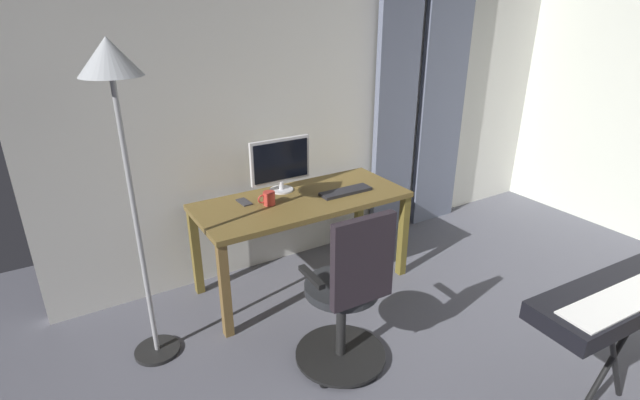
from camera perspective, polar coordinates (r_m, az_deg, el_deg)
back_room_partition at (r=4.04m, az=2.62°, el=13.37°), size 4.86×0.10×2.80m
curtain_left_panel at (r=4.66m, az=14.54°, el=11.91°), size 0.52×0.06×2.48m
curtain_right_panel at (r=4.29m, az=9.15°, el=11.43°), size 0.43×0.06×2.48m
desk at (r=3.53m, az=-2.14°, el=-1.09°), size 1.57×0.68×0.72m
office_chair at (r=2.78m, az=3.37°, el=-11.81°), size 0.56×0.56×1.05m
computer_monitor at (r=3.57m, az=-4.79°, el=4.50°), size 0.48×0.18×0.41m
computer_keyboard at (r=3.59m, az=3.11°, el=1.04°), size 0.41×0.12×0.02m
cell_phone_by_monitor at (r=3.45m, az=-9.13°, el=-0.24°), size 0.08×0.15×0.01m
mug_coffee at (r=3.38m, az=-6.20°, el=0.21°), size 0.13×0.09×0.10m
piano_keyboard at (r=2.82m, az=33.53°, el=-9.33°), size 1.24×0.38×0.81m
floor_lamp at (r=2.66m, az=-23.35°, el=10.88°), size 0.32×0.32×1.91m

